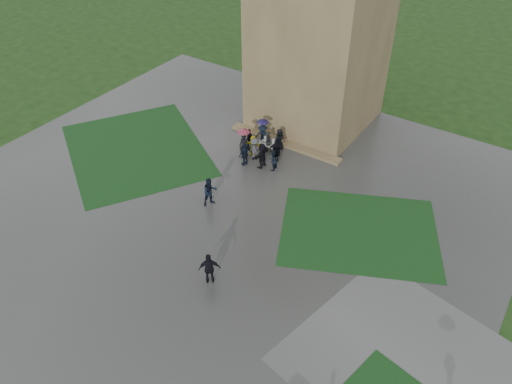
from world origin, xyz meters
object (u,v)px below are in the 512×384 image
Objects in this scene: tower at (323,3)px; bench at (268,144)px; pedestrian_near at (210,268)px; pedestrian_mid at (210,192)px.

tower reaches higher than bench.
pedestrian_near is (4.26, -12.16, 0.47)m from bench.
tower is 9.43× the size of pedestrian_mid.
tower is at bearing 25.95° from pedestrian_mid.
tower is at bearing -117.87° from pedestrian_near.
tower is 10.26m from bench.
pedestrian_near is (3.91, -5.06, 0.01)m from pedestrian_mid.
pedestrian_near is (3.65, -17.89, -8.02)m from tower.
pedestrian_mid is at bearing -91.64° from pedestrian_near.
tower is 10.74× the size of bench.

